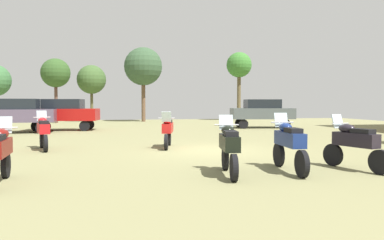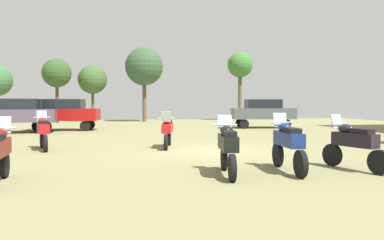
# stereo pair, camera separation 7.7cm
# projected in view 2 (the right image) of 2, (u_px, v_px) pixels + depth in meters

# --- Properties ---
(ground_plane) EXTENTS (44.00, 52.00, 0.02)m
(ground_plane) POSITION_uv_depth(u_px,v_px,m) (207.00, 150.00, 14.01)
(ground_plane) COLOR olive
(motorcycle_1) EXTENTS (0.80, 2.03, 1.45)m
(motorcycle_1) POSITION_uv_depth(u_px,v_px,m) (354.00, 143.00, 9.87)
(motorcycle_1) COLOR black
(motorcycle_1) RESTS_ON ground
(motorcycle_2) EXTENTS (0.62, 2.28, 1.50)m
(motorcycle_2) POSITION_uv_depth(u_px,v_px,m) (288.00, 143.00, 9.64)
(motorcycle_2) COLOR black
(motorcycle_2) RESTS_ON ground
(motorcycle_4) EXTENTS (0.78, 2.04, 1.46)m
(motorcycle_4) POSITION_uv_depth(u_px,v_px,m) (43.00, 131.00, 14.12)
(motorcycle_4) COLOR black
(motorcycle_4) RESTS_ON ground
(motorcycle_6) EXTENTS (0.65, 2.09, 1.46)m
(motorcycle_6) POSITION_uv_depth(u_px,v_px,m) (228.00, 146.00, 9.16)
(motorcycle_6) COLOR black
(motorcycle_6) RESTS_ON ground
(motorcycle_8) EXTENTS (0.73, 2.18, 1.44)m
(motorcycle_8) POSITION_uv_depth(u_px,v_px,m) (167.00, 130.00, 14.75)
(motorcycle_8) COLOR black
(motorcycle_8) RESTS_ON ground
(car_1) EXTENTS (4.37, 1.99, 2.00)m
(car_1) POSITION_uv_depth(u_px,v_px,m) (17.00, 113.00, 21.97)
(car_1) COLOR black
(car_1) RESTS_ON ground
(car_2) EXTENTS (4.50, 2.36, 2.00)m
(car_2) POSITION_uv_depth(u_px,v_px,m) (263.00, 111.00, 26.32)
(car_2) COLOR black
(car_2) RESTS_ON ground
(car_3) EXTENTS (4.49, 2.31, 2.00)m
(car_3) POSITION_uv_depth(u_px,v_px,m) (64.00, 112.00, 24.04)
(car_3) COLOR black
(car_3) RESTS_ON ground
(tree_1) EXTENTS (2.68, 2.68, 5.27)m
(tree_1) POSITION_uv_depth(u_px,v_px,m) (93.00, 80.00, 34.98)
(tree_1) COLOR #4C492B
(tree_1) RESTS_ON ground
(tree_2) EXTENTS (3.54, 3.54, 6.92)m
(tree_2) POSITION_uv_depth(u_px,v_px,m) (144.00, 67.00, 34.99)
(tree_2) COLOR brown
(tree_2) RESTS_ON ground
(tree_4) EXTENTS (2.50, 2.50, 6.79)m
(tree_4) POSITION_uv_depth(u_px,v_px,m) (240.00, 66.00, 37.32)
(tree_4) COLOR brown
(tree_4) RESTS_ON ground
(tree_5) EXTENTS (2.52, 2.52, 5.63)m
(tree_5) POSITION_uv_depth(u_px,v_px,m) (57.00, 73.00, 32.76)
(tree_5) COLOR brown
(tree_5) RESTS_ON ground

